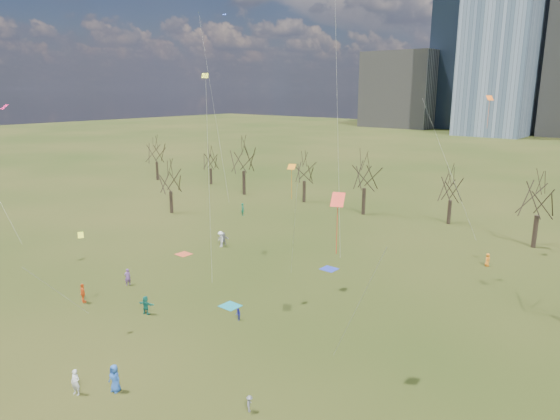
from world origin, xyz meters
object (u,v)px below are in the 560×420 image
Objects in this scene: blanket_navy at (329,269)px; person_4 at (83,293)px; person_1 at (75,382)px; blanket_crimson at (184,254)px; blanket_teal at (230,306)px; person_0 at (115,378)px.

person_4 reaches higher than blanket_navy.
person_1 reaches higher than blanket_navy.
person_4 reaches higher than blanket_crimson.
blanket_navy is (1.41, 13.19, 0.00)m from blanket_teal.
person_1 is (0.51, -28.43, 0.82)m from blanket_navy.
person_1 is 0.94× the size of person_4.
blanket_teal is 15.57m from blanket_crimson.
person_0 reaches higher than blanket_navy.
person_0 is at bearing -48.51° from blanket_crimson.
person_4 is (-10.54, -7.83, 0.87)m from blanket_teal.
person_1 is at bearing -142.72° from person_0.
blanket_teal is at bearing -24.54° from blanket_crimson.
person_4 is (-11.95, -21.02, 0.87)m from blanket_navy.
person_0 is 15.14m from person_4.
blanket_navy is 0.96× the size of person_1.
person_1 is (-1.58, -1.74, -0.07)m from person_0.
person_4 is (3.63, -14.30, 0.87)m from blanket_crimson.
person_0 is at bearing -85.52° from blanket_navy.
person_0 is 2.35m from person_1.
blanket_teal and blanket_crimson have the same top height.
person_1 is at bearing -53.47° from blanket_crimson.
blanket_crimson is 26.68m from person_0.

